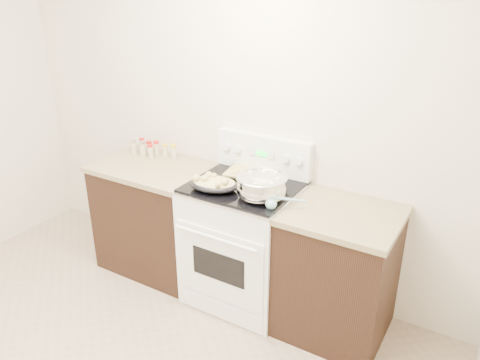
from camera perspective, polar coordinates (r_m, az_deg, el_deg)
The scene contains 10 objects.
room_shell at distance 2.29m, azimuth -26.21°, elevation 6.21°, with size 4.10×3.60×2.75m.
counter_left at distance 3.96m, azimuth -9.94°, elevation -4.39°, with size 0.93×0.67×0.92m.
counter_right at distance 3.28m, azimuth 11.78°, elevation -10.95°, with size 0.73×0.67×0.92m.
kitchen_range at distance 3.51m, azimuth 0.46°, elevation -7.35°, with size 0.78×0.73×1.22m.
mixing_bowl at distance 3.08m, azimuth 2.65°, elevation -0.84°, with size 0.36×0.36×0.20m.
roasting_pan at distance 3.21m, azimuth -3.24°, elevation -0.42°, with size 0.39×0.31×0.12m.
baking_sheet at distance 3.43m, azimuth 1.25°, elevation 0.74°, with size 0.43×0.33×0.06m.
wooden_spoon at distance 3.20m, azimuth 1.55°, elevation -1.15°, with size 0.05×0.27×0.04m.
blue_ladle at distance 2.97m, azimuth 4.08°, elevation -2.84°, with size 0.21×0.20×0.09m.
spice_jars at distance 3.96m, azimuth -10.70°, elevation 3.79°, with size 0.40×0.14×0.13m.
Camera 1 is at (1.87, -1.17, 2.29)m, focal length 35.00 mm.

